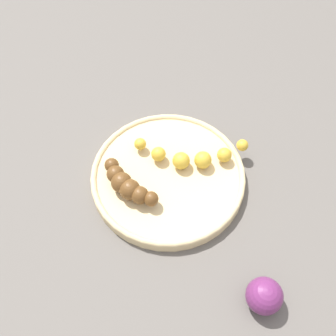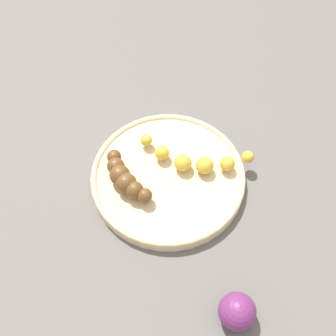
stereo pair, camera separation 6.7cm
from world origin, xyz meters
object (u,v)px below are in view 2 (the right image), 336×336
(fruit_bowl, at_px, (168,176))
(plum_purple, at_px, (237,311))
(banana_spotted, at_px, (194,159))
(banana_overripe, at_px, (125,178))

(fruit_bowl, bearing_deg, plum_purple, -5.04)
(banana_spotted, xyz_separation_m, plum_purple, (0.24, -0.07, -0.01))
(banana_spotted, relative_size, banana_overripe, 1.36)
(banana_spotted, height_order, banana_overripe, banana_overripe)
(fruit_bowl, bearing_deg, banana_spotted, 87.10)
(fruit_bowl, relative_size, banana_spotted, 1.66)
(fruit_bowl, xyz_separation_m, banana_spotted, (0.00, 0.05, 0.02))
(fruit_bowl, height_order, banana_overripe, banana_overripe)
(banana_spotted, height_order, plum_purple, plum_purple)
(banana_overripe, relative_size, plum_purple, 2.17)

